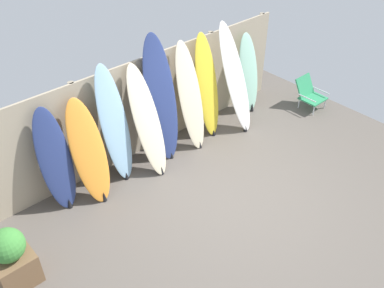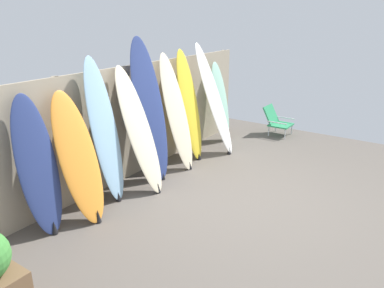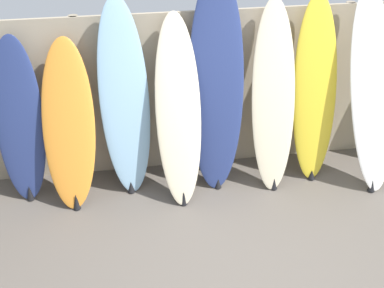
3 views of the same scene
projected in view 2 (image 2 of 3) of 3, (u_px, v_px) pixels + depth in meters
ground at (245, 201)px, 5.37m from camera, size 7.68×7.68×0.00m
fence_back at (137, 120)px, 6.13m from camera, size 6.08×0.11×1.80m
surfboard_navy_0 at (38, 168)px, 4.38m from camera, size 0.52×0.43×1.71m
surfboard_orange_1 at (79, 159)px, 4.70m from camera, size 0.58×0.68×1.67m
surfboard_skyblue_2 at (105, 132)px, 5.14m from camera, size 0.56×0.48×2.04m
surfboard_cream_3 at (139, 131)px, 5.50m from camera, size 0.48×0.79×1.86m
surfboard_navy_4 at (150, 111)px, 5.83m from camera, size 0.63×0.60×2.24m
surfboard_cream_5 at (177, 113)px, 6.30m from camera, size 0.51×0.67×1.95m
surfboard_yellow_6 at (189, 106)px, 6.69m from camera, size 0.49×0.51×1.98m
surfboard_white_7 at (214, 100)px, 7.01m from camera, size 0.61×0.89×2.06m
surfboard_seafoam_8 at (221, 103)px, 7.73m from camera, size 0.53×0.43×1.64m
beach_chair at (276, 120)px, 8.25m from camera, size 0.50×0.58×0.63m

